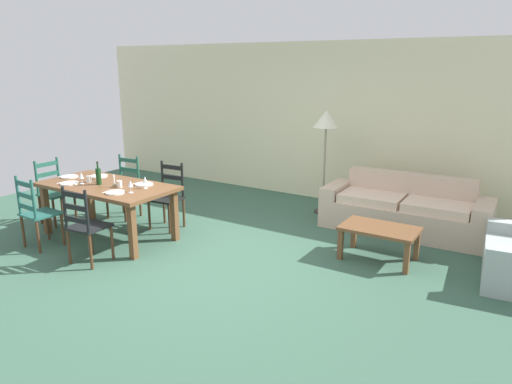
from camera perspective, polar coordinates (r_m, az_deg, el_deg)
name	(u,v)px	position (r m, az deg, el deg)	size (l,w,h in m)	color
ground_plane	(201,257)	(5.95, -6.72, -7.89)	(9.60, 9.60, 0.02)	#385C4A
wall_far	(316,122)	(8.35, 7.36, 8.47)	(9.60, 0.16, 2.70)	beige
dining_table	(107,191)	(6.67, -17.65, 0.17)	(1.90, 0.96, 0.75)	brown
dining_chair_near_left	(37,212)	(6.66, -25.11, -2.27)	(0.45, 0.43, 0.96)	#22594F
dining_chair_near_right	(85,225)	(5.91, -20.04, -3.84)	(0.45, 0.43, 0.96)	black
dining_chair_far_left	(125,187)	(7.56, -15.64, 0.59)	(0.45, 0.43, 0.96)	#255A48
dining_chair_far_right	(168,196)	(6.90, -10.64, -0.47)	(0.45, 0.43, 0.96)	black
dining_chair_head_west	(54,192)	(7.64, -23.35, 0.05)	(0.41, 0.43, 0.96)	#225846
dinner_plate_near_left	(69,183)	(6.85, -21.76, 0.99)	(0.24, 0.24, 0.02)	white
fork_near_left	(62,182)	(6.97, -22.49, 1.10)	(0.02, 0.17, 0.01)	silver
dinner_plate_near_right	(115,193)	(6.16, -16.74, -0.06)	(0.24, 0.24, 0.02)	white
fork_near_right	(107,191)	(6.27, -17.65, 0.08)	(0.02, 0.17, 0.01)	silver
dinner_plate_far_left	(99,176)	(7.14, -18.56, 1.84)	(0.24, 0.24, 0.02)	white
fork_far_left	(92,175)	(7.26, -19.32, 1.93)	(0.02, 0.17, 0.01)	silver
dinner_plate_far_right	(144,184)	(6.48, -13.46, 0.92)	(0.24, 0.24, 0.02)	white
fork_far_right	(136,183)	(6.59, -14.37, 1.04)	(0.02, 0.17, 0.01)	silver
dinner_plate_head_west	(69,177)	(7.25, -21.75, 1.74)	(0.24, 0.24, 0.02)	white
fork_head_west	(63,176)	(7.37, -22.44, 1.83)	(0.02, 0.17, 0.01)	silver
wine_bottle	(98,176)	(6.65, -18.61, 1.86)	(0.07, 0.07, 0.32)	#143819
wine_glass_near_left	(81,176)	(6.77, -20.48, 1.85)	(0.06, 0.06, 0.16)	white
wine_glass_near_right	(130,184)	(6.11, -15.03, 0.93)	(0.06, 0.06, 0.16)	white
wine_glass_far_left	(98,172)	(6.92, -18.63, 2.30)	(0.06, 0.06, 0.16)	white
wine_glass_far_right	(145,180)	(6.27, -13.34, 1.41)	(0.06, 0.06, 0.16)	white
coffee_cup_primary	(119,184)	(6.43, -16.27, 0.93)	(0.07, 0.07, 0.09)	silver
coffee_cup_secondary	(89,179)	(6.83, -19.65, 1.47)	(0.07, 0.07, 0.09)	silver
candle_tall	(98,176)	(6.78, -18.64, 1.83)	(0.05, 0.05, 0.29)	#998C66
candle_short	(114,184)	(6.47, -16.85, 0.96)	(0.05, 0.05, 0.17)	#998C66
couch	(405,211)	(7.02, 17.66, -2.25)	(2.30, 0.85, 0.80)	#CAAF97
coffee_table	(379,232)	(5.88, 14.78, -4.75)	(0.90, 0.56, 0.42)	brown
standing_lamp	(326,125)	(7.39, 8.51, 8.03)	(0.40, 0.40, 1.64)	#332D28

